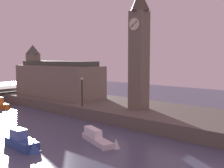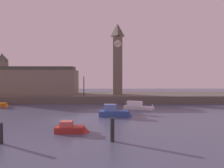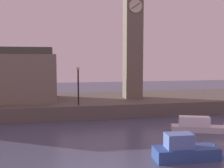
{
  "view_description": "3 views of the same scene",
  "coord_description": "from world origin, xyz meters",
  "px_view_note": "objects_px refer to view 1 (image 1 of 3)",
  "views": [
    {
      "loc": [
        28.83,
        -10.95,
        8.34
      ],
      "look_at": [
        4.28,
        16.62,
        4.78
      ],
      "focal_mm": 44.72,
      "sensor_mm": 36.0,
      "label": 1
    },
    {
      "loc": [
        5.27,
        -24.86,
        5.65
      ],
      "look_at": [
        5.84,
        17.05,
        3.86
      ],
      "focal_mm": 31.58,
      "sensor_mm": 36.0,
      "label": 2
    },
    {
      "loc": [
        -1.88,
        -12.68,
        6.27
      ],
      "look_at": [
        3.57,
        14.29,
        3.71
      ],
      "focal_mm": 42.4,
      "sensor_mm": 36.0,
      "label": 3
    }
  ],
  "objects_px": {
    "clock_tower": "(139,48)",
    "boat_patrol_orange": "(2,104)",
    "streetlamp": "(82,88)",
    "boat_ferry_white": "(100,139)",
    "boat_tour_blue": "(23,142)",
    "parliament_hall": "(57,79)"
  },
  "relations": [
    {
      "from": "clock_tower",
      "to": "boat_patrol_orange",
      "type": "height_order",
      "value": "clock_tower"
    },
    {
      "from": "streetlamp",
      "to": "boat_ferry_white",
      "type": "bearing_deg",
      "value": -34.55
    },
    {
      "from": "clock_tower",
      "to": "boat_tour_blue",
      "type": "bearing_deg",
      "value": -92.93
    },
    {
      "from": "clock_tower",
      "to": "streetlamp",
      "type": "height_order",
      "value": "clock_tower"
    },
    {
      "from": "boat_ferry_white",
      "to": "parliament_hall",
      "type": "bearing_deg",
      "value": 152.23
    },
    {
      "from": "clock_tower",
      "to": "streetlamp",
      "type": "bearing_deg",
      "value": -151.56
    },
    {
      "from": "boat_tour_blue",
      "to": "boat_ferry_white",
      "type": "bearing_deg",
      "value": 53.06
    },
    {
      "from": "streetlamp",
      "to": "boat_ferry_white",
      "type": "height_order",
      "value": "streetlamp"
    },
    {
      "from": "clock_tower",
      "to": "boat_ferry_white",
      "type": "distance_m",
      "value": 14.6
    },
    {
      "from": "clock_tower",
      "to": "boat_patrol_orange",
      "type": "relative_size",
      "value": 3.1
    },
    {
      "from": "streetlamp",
      "to": "boat_tour_blue",
      "type": "height_order",
      "value": "streetlamp"
    },
    {
      "from": "streetlamp",
      "to": "boat_patrol_orange",
      "type": "bearing_deg",
      "value": -165.73
    },
    {
      "from": "boat_tour_blue",
      "to": "parliament_hall",
      "type": "bearing_deg",
      "value": 135.72
    },
    {
      "from": "streetlamp",
      "to": "boat_tour_blue",
      "type": "relative_size",
      "value": 0.85
    },
    {
      "from": "clock_tower",
      "to": "parliament_hall",
      "type": "relative_size",
      "value": 0.88
    },
    {
      "from": "boat_ferry_white",
      "to": "boat_patrol_orange",
      "type": "xyz_separation_m",
      "value": [
        -25.82,
        3.21,
        0.05
      ]
    },
    {
      "from": "parliament_hall",
      "to": "boat_tour_blue",
      "type": "distance_m",
      "value": 24.89
    },
    {
      "from": "clock_tower",
      "to": "boat_patrol_orange",
      "type": "bearing_deg",
      "value": -161.04
    },
    {
      "from": "streetlamp",
      "to": "boat_tour_blue",
      "type": "distance_m",
      "value": 14.59
    },
    {
      "from": "parliament_hall",
      "to": "boat_tour_blue",
      "type": "height_order",
      "value": "parliament_hall"
    },
    {
      "from": "parliament_hall",
      "to": "streetlamp",
      "type": "distance_m",
      "value": 12.29
    },
    {
      "from": "boat_ferry_white",
      "to": "streetlamp",
      "type": "bearing_deg",
      "value": 145.45
    }
  ]
}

